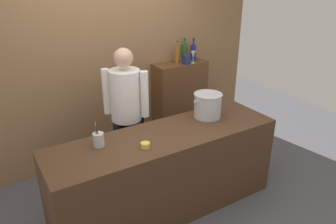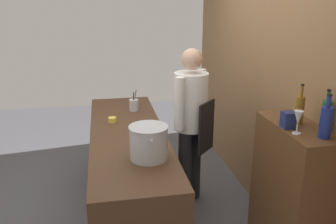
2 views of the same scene
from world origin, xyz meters
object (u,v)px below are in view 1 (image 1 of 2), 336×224
at_px(utensil_crock, 98,139).
at_px(spice_tin_navy, 186,60).
at_px(chef, 126,109).
at_px(butter_jar, 145,145).
at_px(stockpot_large, 208,105).
at_px(wine_bottle_green, 184,51).
at_px(wine_bottle_amber, 177,55).
at_px(wine_bottle_cobalt, 193,52).
at_px(wine_glass_tall, 193,55).

relative_size(utensil_crock, spice_tin_navy, 2.01).
xyz_separation_m(chef, butter_jar, (-0.18, -0.79, -0.04)).
relative_size(stockpot_large, utensil_crock, 1.55).
distance_m(chef, wine_bottle_green, 1.43).
bearing_deg(chef, wine_bottle_amber, -108.78).
height_order(stockpot_large, utensil_crock, stockpot_large).
height_order(chef, spice_tin_navy, chef).
relative_size(chef, spice_tin_navy, 13.85).
bearing_deg(spice_tin_navy, utensil_crock, -149.63).
bearing_deg(utensil_crock, wine_bottle_cobalt, 30.75).
distance_m(utensil_crock, wine_bottle_cobalt, 2.19).
bearing_deg(wine_glass_tall, stockpot_large, -116.70).
height_order(butter_jar, wine_glass_tall, wine_glass_tall).
bearing_deg(wine_bottle_amber, wine_bottle_cobalt, 4.47).
bearing_deg(chef, stockpot_large, -172.42).
bearing_deg(butter_jar, wine_glass_tall, 41.04).
distance_m(chef, wine_bottle_amber, 1.24).
relative_size(wine_bottle_green, spice_tin_navy, 2.54).
xyz_separation_m(stockpot_large, butter_jar, (-0.92, -0.25, -0.11)).
bearing_deg(chef, spice_tin_navy, -115.56).
bearing_deg(wine_bottle_green, stockpot_large, -112.40).
relative_size(wine_bottle_cobalt, wine_glass_tall, 1.84).
xyz_separation_m(stockpot_large, wine_bottle_amber, (0.30, 1.08, 0.31)).
height_order(stockpot_large, wine_bottle_green, wine_bottle_green).
relative_size(chef, wine_bottle_green, 5.45).
distance_m(butter_jar, wine_bottle_cobalt, 2.07).
bearing_deg(chef, wine_bottle_cobalt, -113.32).
distance_m(wine_bottle_green, spice_tin_navy, 0.25).
distance_m(butter_jar, wine_glass_tall, 1.91).
bearing_deg(wine_bottle_cobalt, wine_bottle_amber, -175.53).
relative_size(stockpot_large, wine_glass_tall, 2.25).
relative_size(wine_bottle_amber, wine_glass_tall, 1.83).
height_order(wine_bottle_amber, wine_bottle_cobalt, wine_bottle_cobalt).
height_order(stockpot_large, wine_bottle_cobalt, wine_bottle_cobalt).
height_order(wine_bottle_green, spice_tin_navy, wine_bottle_green).
bearing_deg(wine_glass_tall, wine_bottle_amber, 147.48).
xyz_separation_m(wine_bottle_amber, spice_tin_navy, (0.07, -0.12, -0.05)).
relative_size(utensil_crock, wine_glass_tall, 1.46).
relative_size(chef, utensil_crock, 6.90).
bearing_deg(stockpot_large, butter_jar, -164.50).
distance_m(utensil_crock, wine_bottle_green, 2.14).
height_order(stockpot_large, wine_bottle_amber, wine_bottle_amber).
height_order(wine_bottle_green, wine_glass_tall, wine_bottle_green).
bearing_deg(wine_glass_tall, chef, -160.49).
bearing_deg(wine_glass_tall, utensil_crock, -151.19).
distance_m(chef, butter_jar, 0.81).
xyz_separation_m(utensil_crock, wine_bottle_cobalt, (1.86, 1.10, 0.38)).
height_order(wine_bottle_amber, wine_glass_tall, wine_bottle_amber).
distance_m(utensil_crock, wine_bottle_amber, 1.94).
distance_m(wine_bottle_cobalt, spice_tin_navy, 0.27).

